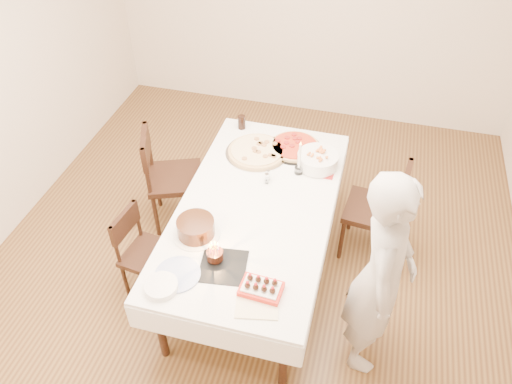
% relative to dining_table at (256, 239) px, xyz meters
% --- Properties ---
extents(floor, '(5.00, 5.00, 0.00)m').
position_rel_dining_table_xyz_m(floor, '(-0.04, 0.10, -0.38)').
color(floor, '#4F311B').
rests_on(floor, ground).
extents(dining_table, '(1.51, 2.31, 0.75)m').
position_rel_dining_table_xyz_m(dining_table, '(0.00, 0.00, 0.00)').
color(dining_table, white).
rests_on(dining_table, floor).
extents(chair_right_savory, '(0.53, 0.53, 0.94)m').
position_rel_dining_table_xyz_m(chair_right_savory, '(0.87, 0.48, 0.10)').
color(chair_right_savory, '#321810').
rests_on(chair_right_savory, floor).
extents(chair_left_savory, '(0.65, 0.65, 0.98)m').
position_rel_dining_table_xyz_m(chair_left_savory, '(-0.85, 0.42, 0.12)').
color(chair_left_savory, '#321810').
rests_on(chair_left_savory, floor).
extents(chair_left_dessert, '(0.45, 0.45, 0.79)m').
position_rel_dining_table_xyz_m(chair_left_dessert, '(-0.75, -0.40, 0.02)').
color(chair_left_dessert, '#321810').
rests_on(chair_left_dessert, floor).
extents(person, '(0.43, 0.62, 1.65)m').
position_rel_dining_table_xyz_m(person, '(0.96, -0.51, 0.45)').
color(person, beige).
rests_on(person, floor).
extents(pizza_white, '(0.65, 0.65, 0.04)m').
position_rel_dining_table_xyz_m(pizza_white, '(-0.16, 0.62, 0.40)').
color(pizza_white, beige).
rests_on(pizza_white, dining_table).
extents(pizza_pepperoni, '(0.52, 0.52, 0.04)m').
position_rel_dining_table_xyz_m(pizza_pepperoni, '(0.14, 0.77, 0.40)').
color(pizza_pepperoni, red).
rests_on(pizza_pepperoni, dining_table).
extents(red_placemat, '(0.22, 0.22, 0.01)m').
position_rel_dining_table_xyz_m(red_placemat, '(0.41, 0.55, 0.38)').
color(red_placemat, '#B21E1E').
rests_on(red_placemat, dining_table).
extents(pasta_bowl, '(0.44, 0.44, 0.11)m').
position_rel_dining_table_xyz_m(pasta_bowl, '(0.37, 0.59, 0.44)').
color(pasta_bowl, white).
rests_on(pasta_bowl, dining_table).
extents(taper_candle, '(0.08, 0.08, 0.32)m').
position_rel_dining_table_xyz_m(taper_candle, '(0.24, 0.46, 0.53)').
color(taper_candle, white).
rests_on(taper_candle, dining_table).
extents(shaker_pair, '(0.09, 0.09, 0.09)m').
position_rel_dining_table_xyz_m(shaker_pair, '(0.02, 0.27, 0.42)').
color(shaker_pair, white).
rests_on(shaker_pair, dining_table).
extents(cola_glass, '(0.09, 0.09, 0.13)m').
position_rel_dining_table_xyz_m(cola_glass, '(-0.39, 0.95, 0.44)').
color(cola_glass, black).
rests_on(cola_glass, dining_table).
extents(layer_cake, '(0.38, 0.38, 0.13)m').
position_rel_dining_table_xyz_m(layer_cake, '(-0.33, -0.40, 0.44)').
color(layer_cake, '#381C0E').
rests_on(layer_cake, dining_table).
extents(cake_board, '(0.35, 0.35, 0.01)m').
position_rel_dining_table_xyz_m(cake_board, '(-0.06, -0.63, 0.38)').
color(cake_board, black).
rests_on(cake_board, dining_table).
extents(birthday_cake, '(0.15, 0.15, 0.13)m').
position_rel_dining_table_xyz_m(birthday_cake, '(-0.13, -0.58, 0.45)').
color(birthday_cake, '#37190F').
rests_on(birthday_cake, dining_table).
extents(strawberry_box, '(0.28, 0.19, 0.07)m').
position_rel_dining_table_xyz_m(strawberry_box, '(0.24, -0.76, 0.41)').
color(strawberry_box, red).
rests_on(strawberry_box, dining_table).
extents(box_lid, '(0.30, 0.23, 0.02)m').
position_rel_dining_table_xyz_m(box_lid, '(0.24, -0.89, 0.38)').
color(box_lid, beige).
rests_on(box_lid, dining_table).
extents(plate_stack, '(0.28, 0.28, 0.05)m').
position_rel_dining_table_xyz_m(plate_stack, '(-0.39, -0.90, 0.40)').
color(plate_stack, white).
rests_on(plate_stack, dining_table).
extents(china_plate, '(0.39, 0.39, 0.01)m').
position_rel_dining_table_xyz_m(china_plate, '(-0.33, -0.77, 0.38)').
color(china_plate, white).
rests_on(china_plate, dining_table).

